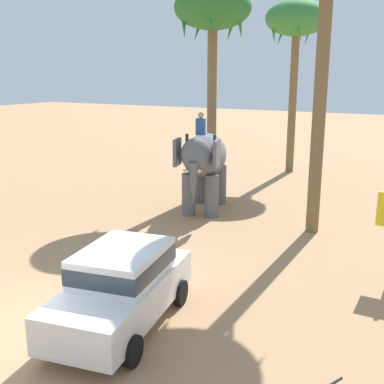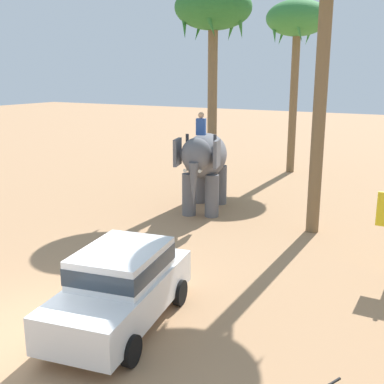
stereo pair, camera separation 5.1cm
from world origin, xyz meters
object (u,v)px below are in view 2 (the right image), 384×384
(elephant_with_mahout, at_px, (204,161))
(palm_tree_left_of_road, at_px, (213,15))
(palm_tree_near_hut, at_px, (297,24))
(car_sedan_foreground, at_px, (121,284))

(elephant_with_mahout, height_order, palm_tree_left_of_road, palm_tree_left_of_road)
(palm_tree_near_hut, xyz_separation_m, palm_tree_left_of_road, (-1.54, -6.42, -0.09))
(palm_tree_left_of_road, bearing_deg, elephant_with_mahout, -68.81)
(elephant_with_mahout, distance_m, palm_tree_left_of_road, 6.29)
(palm_tree_near_hut, bearing_deg, elephant_with_mahout, -93.24)
(car_sedan_foreground, bearing_deg, palm_tree_left_of_road, 107.84)
(car_sedan_foreground, xyz_separation_m, elephant_with_mahout, (-2.59, 8.58, 1.06))
(elephant_with_mahout, height_order, palm_tree_near_hut, palm_tree_near_hut)
(elephant_with_mahout, distance_m, palm_tree_near_hut, 10.73)
(car_sedan_foreground, relative_size, palm_tree_near_hut, 0.49)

